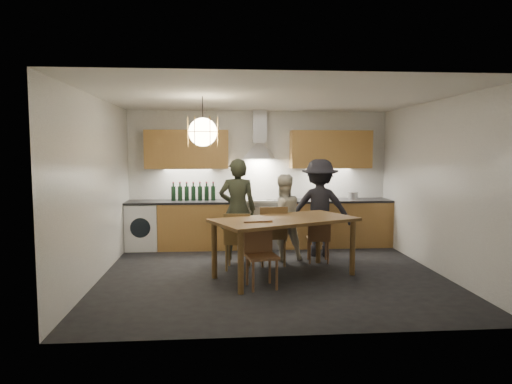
{
  "coord_description": "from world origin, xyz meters",
  "views": [
    {
      "loc": [
        -0.78,
        -6.6,
        1.85
      ],
      "look_at": [
        -0.21,
        0.4,
        1.2
      ],
      "focal_mm": 32.0,
      "sensor_mm": 36.0,
      "label": 1
    }
  ],
  "objects": [
    {
      "name": "chair_back_mid",
      "position": [
        0.07,
        0.52,
        0.55
      ],
      "size": [
        0.44,
        0.44,
        0.96
      ],
      "rotation": [
        0.0,
        0.0,
        3.13
      ],
      "color": "brown",
      "rests_on": "ground"
    },
    {
      "name": "wine_bottles",
      "position": [
        -1.26,
        1.99,
        1.07
      ],
      "size": [
        0.83,
        0.08,
        0.35
      ],
      "color": "black",
      "rests_on": "counter_run"
    },
    {
      "name": "room_shell",
      "position": [
        0.0,
        0.0,
        1.71
      ],
      "size": [
        5.02,
        4.52,
        2.61
      ],
      "color": "white",
      "rests_on": "ground"
    },
    {
      "name": "range_stove",
      "position": [
        0.0,
        1.94,
        0.44
      ],
      "size": [
        0.9,
        0.6,
        0.92
      ],
      "color": "silver",
      "rests_on": "ground"
    },
    {
      "name": "chair_back_left",
      "position": [
        -0.5,
        0.3,
        0.51
      ],
      "size": [
        0.46,
        0.46,
        0.89
      ],
      "rotation": [
        0.0,
        0.0,
        2.98
      ],
      "color": "brown",
      "rests_on": "ground"
    },
    {
      "name": "dining_table",
      "position": [
        0.17,
        -0.12,
        0.76
      ],
      "size": [
        2.28,
        1.77,
        0.86
      ],
      "rotation": [
        0.0,
        0.0,
        0.42
      ],
      "color": "brown",
      "rests_on": "ground"
    },
    {
      "name": "wall_fixtures",
      "position": [
        0.0,
        2.07,
        1.87
      ],
      "size": [
        4.3,
        0.54,
        1.1
      ],
      "color": "tan",
      "rests_on": "ground"
    },
    {
      "name": "person_right",
      "position": [
        0.97,
        1.18,
        0.85
      ],
      "size": [
        1.18,
        0.81,
        1.69
      ],
      "primitive_type": "imported",
      "rotation": [
        0.0,
        0.0,
        2.97
      ],
      "color": "black",
      "rests_on": "ground"
    },
    {
      "name": "ground",
      "position": [
        0.0,
        0.0,
        0.0
      ],
      "size": [
        5.0,
        5.0,
        0.0
      ],
      "primitive_type": "plane",
      "color": "black",
      "rests_on": "ground"
    },
    {
      "name": "person_mid",
      "position": [
        0.28,
        0.91,
        0.72
      ],
      "size": [
        0.82,
        0.7,
        1.44
      ],
      "primitive_type": "imported",
      "rotation": [
        0.0,
        0.0,
        3.39
      ],
      "color": "beige",
      "rests_on": "ground"
    },
    {
      "name": "chair_back_right",
      "position": [
        0.84,
        0.64,
        0.46
      ],
      "size": [
        0.4,
        0.4,
        0.8
      ],
      "rotation": [
        0.0,
        0.0,
        3.03
      ],
      "color": "brown",
      "rests_on": "ground"
    },
    {
      "name": "stock_pot",
      "position": [
        1.8,
        1.98,
        0.97
      ],
      "size": [
        0.24,
        0.24,
        0.13
      ],
      "primitive_type": "cylinder",
      "rotation": [
        0.0,
        0.0,
        -0.39
      ],
      "color": "#BCBBBF",
      "rests_on": "counter_run"
    },
    {
      "name": "mixing_bowl",
      "position": [
        1.22,
        1.93,
        0.94
      ],
      "size": [
        0.43,
        0.43,
        0.08
      ],
      "primitive_type": "imported",
      "rotation": [
        0.0,
        0.0,
        -0.42
      ],
      "color": "#BDBDC1",
      "rests_on": "counter_run"
    },
    {
      "name": "pendant_lamp",
      "position": [
        -1.0,
        -0.1,
        2.1
      ],
      "size": [
        0.43,
        0.43,
        0.7
      ],
      "color": "black",
      "rests_on": "ground"
    },
    {
      "name": "chair_front",
      "position": [
        -0.23,
        -0.55,
        0.51
      ],
      "size": [
        0.46,
        0.46,
        0.88
      ],
      "rotation": [
        0.0,
        0.0,
        0.18
      ],
      "color": "brown",
      "rests_on": "ground"
    },
    {
      "name": "counter_run",
      "position": [
        0.02,
        1.95,
        0.45
      ],
      "size": [
        5.0,
        0.62,
        0.9
      ],
      "color": "#BD8A48",
      "rests_on": "ground"
    },
    {
      "name": "person_left",
      "position": [
        -0.47,
        0.98,
        0.85
      ],
      "size": [
        0.65,
        0.46,
        1.71
      ],
      "primitive_type": "imported",
      "rotation": [
        0.0,
        0.0,
        3.06
      ],
      "color": "black",
      "rests_on": "ground"
    }
  ]
}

